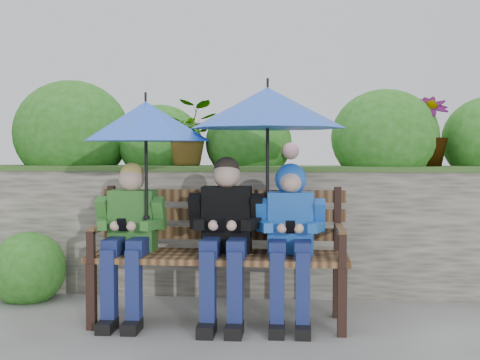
# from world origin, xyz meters

# --- Properties ---
(ground) EXTENTS (60.00, 60.00, 0.00)m
(ground) POSITION_xyz_m (0.00, 0.00, 0.00)
(ground) COLOR #55554D
(ground) RESTS_ON ground
(garden_backdrop) EXTENTS (8.00, 2.88, 1.81)m
(garden_backdrop) POSITION_xyz_m (-0.03, 1.62, 0.58)
(garden_backdrop) COLOR #59564B
(garden_backdrop) RESTS_ON ground
(park_bench) EXTENTS (1.72, 0.50, 0.91)m
(park_bench) POSITION_xyz_m (-0.12, -0.06, 0.51)
(park_bench) COLOR black
(park_bench) RESTS_ON ground
(boy_left) EXTENTS (0.46, 0.54, 1.07)m
(boy_left) POSITION_xyz_m (-0.73, -0.14, 0.61)
(boy_left) COLOR #1B6A19
(boy_left) RESTS_ON ground
(boy_middle) EXTENTS (0.49, 0.57, 1.12)m
(boy_middle) POSITION_xyz_m (-0.08, -0.14, 0.63)
(boy_middle) COLOR black
(boy_middle) RESTS_ON ground
(boy_right) EXTENTS (0.46, 0.55, 1.07)m
(boy_right) POSITION_xyz_m (0.36, -0.13, 0.65)
(boy_right) COLOR blue
(boy_right) RESTS_ON ground
(umbrella_left) EXTENTS (0.87, 0.87, 0.86)m
(umbrella_left) POSITION_xyz_m (-0.61, -0.16, 1.35)
(umbrella_left) COLOR blue
(umbrella_left) RESTS_ON ground
(umbrella_right) EXTENTS (1.04, 1.04, 0.93)m
(umbrella_right) POSITION_xyz_m (0.20, -0.08, 1.44)
(umbrella_right) COLOR blue
(umbrella_right) RESTS_ON ground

